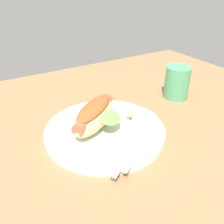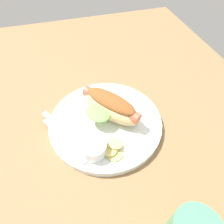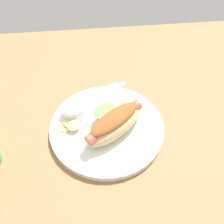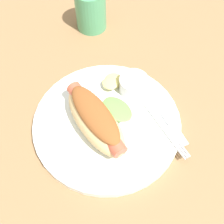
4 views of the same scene
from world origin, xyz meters
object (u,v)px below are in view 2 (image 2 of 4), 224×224
object	(u,v)px
plate	(104,123)
chips_pile	(114,150)
sauce_ramekin	(94,148)
fork	(67,131)
hot_dog	(110,105)
knife	(64,139)

from	to	relation	value
plate	chips_pile	size ratio (longest dim) A/B	4.37
plate	chips_pile	bearing A→B (deg)	179.18
sauce_ramekin	plate	bearing A→B (deg)	-28.83
chips_pile	plate	bearing A→B (deg)	-0.82
fork	chips_pile	size ratio (longest dim) A/B	2.32
chips_pile	hot_dog	bearing A→B (deg)	-12.16
knife	chips_pile	bearing A→B (deg)	-149.03
plate	knife	xyz separation A→B (cm)	(-2.75, 9.78, 0.98)
knife	hot_dog	bearing A→B (deg)	-97.51
hot_dog	fork	distance (cm)	11.65
sauce_ramekin	fork	xyz separation A→B (cm)	(6.80, 4.83, -1.30)
plate	fork	world-z (taller)	fork
hot_dog	chips_pile	world-z (taller)	hot_dog
hot_dog	sauce_ramekin	size ratio (longest dim) A/B	2.95
hot_dog	fork	xyz separation A→B (cm)	(-2.30, 11.05, -2.90)
chips_pile	knife	bearing A→B (deg)	58.58
hot_dog	knife	bearing A→B (deg)	72.92
fork	chips_pile	distance (cm)	11.89
plate	sauce_ramekin	size ratio (longest dim) A/B	4.88
fork	knife	bearing A→B (deg)	125.03
sauce_ramekin	fork	world-z (taller)	sauce_ramekin
hot_dog	fork	size ratio (longest dim) A/B	1.14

